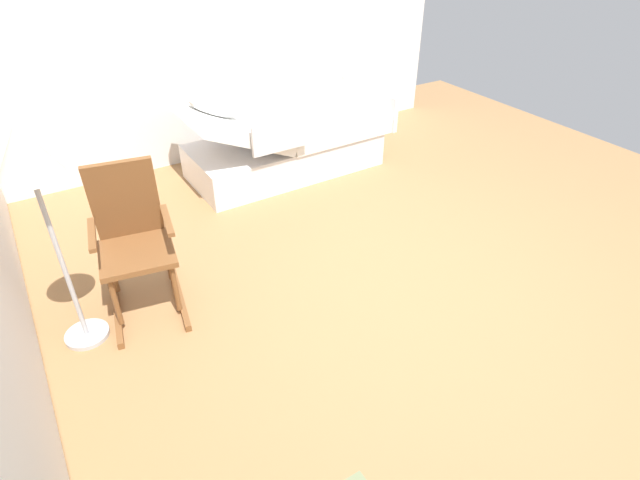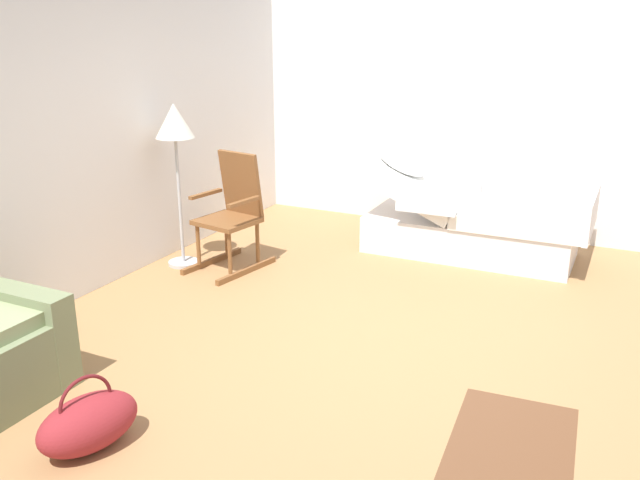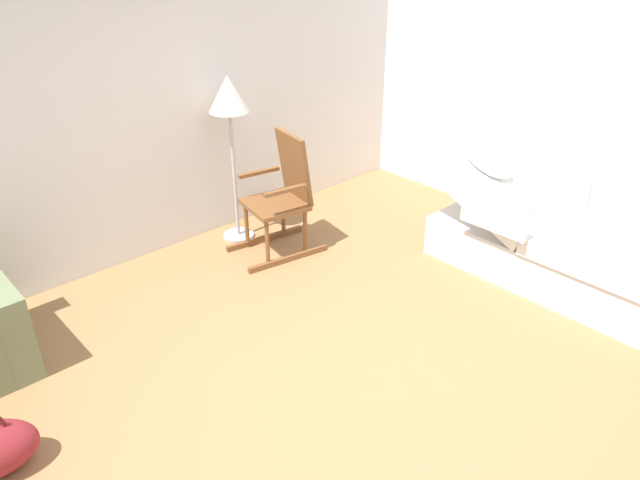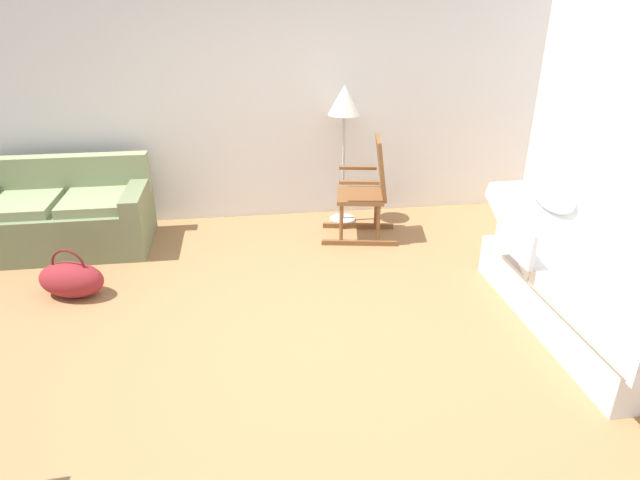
% 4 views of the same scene
% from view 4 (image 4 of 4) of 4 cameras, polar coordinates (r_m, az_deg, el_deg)
% --- Properties ---
extents(ground_plane, '(7.46, 7.46, 0.00)m').
position_cam_4_polar(ground_plane, '(4.12, -2.68, -10.20)').
color(ground_plane, '#9E7247').
extents(back_wall, '(6.17, 0.10, 2.70)m').
position_cam_4_polar(back_wall, '(5.95, -5.33, 15.00)').
color(back_wall, white).
rests_on(back_wall, ground).
extents(hospital_bed, '(1.05, 2.10, 0.99)m').
position_cam_4_polar(hospital_bed, '(4.57, 26.49, -4.84)').
color(hospital_bed, silver).
rests_on(hospital_bed, ground).
extents(couch, '(1.60, 0.86, 0.85)m').
position_cam_4_polar(couch, '(5.91, -25.11, 2.08)').
color(couch, '#737D57').
rests_on(couch, ground).
extents(rocking_chair, '(0.83, 0.60, 1.05)m').
position_cam_4_polar(rocking_chair, '(5.53, 4.99, 5.15)').
color(rocking_chair, brown).
rests_on(rocking_chair, ground).
extents(floor_lamp, '(0.34, 0.34, 1.48)m').
position_cam_4_polar(floor_lamp, '(5.73, 2.57, 13.46)').
color(floor_lamp, '#B2B5BA').
rests_on(floor_lamp, ground).
extents(duffel_bag, '(0.63, 0.47, 0.43)m').
position_cam_4_polar(duffel_bag, '(5.01, -24.57, -3.74)').
color(duffel_bag, maroon).
rests_on(duffel_bag, ground).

